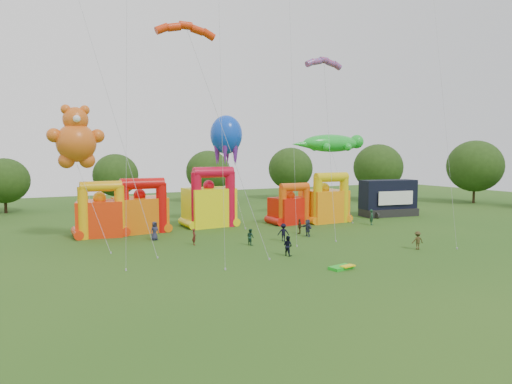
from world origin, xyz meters
name	(u,v)px	position (x,y,z in m)	size (l,w,h in m)	color
ground	(387,285)	(0.00, 0.00, 0.00)	(160.00, 160.00, 0.00)	#234D15
tree_ring	(370,195)	(-1.19, 0.62, 6.26)	(124.34, 126.45, 12.07)	#352314
bouncy_castle_0	(100,215)	(-15.05, 28.39, 2.34)	(5.43, 4.66, 6.14)	red
bouncy_castle_1	(141,211)	(-10.49, 29.17, 2.39)	(5.93, 4.96, 6.33)	orange
bouncy_castle_2	(210,204)	(-1.79, 29.59, 2.81)	(5.98, 4.93, 7.45)	yellow
bouncy_castle_3	(290,208)	(8.24, 26.80, 2.05)	(4.97, 4.23, 5.34)	red
bouncy_castle_4	(325,203)	(13.18, 26.00, 2.51)	(5.58, 4.56, 6.62)	orange
stage_trailer	(388,198)	(24.75, 26.67, 2.55)	(8.60, 4.19, 5.28)	black
teddy_bear_kite	(86,178)	(-16.89, 24.01, 6.69)	(5.55, 9.38, 14.07)	#D35917
gecko_kite	(338,171)	(17.04, 28.52, 6.63)	(12.48, 10.30, 11.97)	green
octopus_kite	(228,149)	(0.80, 29.73, 9.62)	(4.08, 6.90, 14.00)	#0D3EC4
parafoil_kites	(174,123)	(-9.86, 17.49, 11.85)	(29.85, 14.69, 26.83)	red
diamond_kites	(277,80)	(-1.22, 13.57, 15.79)	(32.37, 14.42, 39.32)	#D6420A
folded_kite_bundle	(342,267)	(-0.13, 4.91, 0.14)	(2.15, 1.38, 0.31)	green
spectator_0	(155,231)	(-10.33, 23.42, 0.98)	(0.96, 0.62, 1.96)	#26263F
spectator_1	(194,237)	(-7.46, 19.14, 0.82)	(0.60, 0.39, 1.64)	#581F19
spectator_2	(250,237)	(-2.48, 16.60, 0.82)	(0.80, 0.62, 1.65)	#153626
spectator_3	(283,232)	(1.45, 16.86, 0.93)	(1.20, 0.69, 1.86)	black
spectator_4	(300,226)	(5.32, 19.86, 0.84)	(0.99, 0.41, 1.69)	#362815
spectator_5	(308,228)	(5.19, 18.03, 0.94)	(1.75, 0.56, 1.89)	#292D44
spectator_6	(348,214)	(16.12, 25.00, 0.93)	(0.91, 0.59, 1.86)	#541819
spectator_7	(372,217)	(16.94, 21.17, 0.99)	(0.72, 0.47, 1.98)	#173927
spectator_8	(288,246)	(-1.58, 10.85, 0.90)	(0.88, 0.68, 1.80)	black
spectator_9	(418,240)	(10.80, 7.64, 0.87)	(1.12, 0.64, 1.74)	#3D3318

